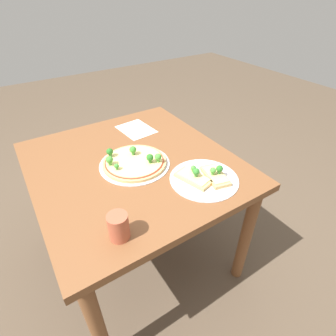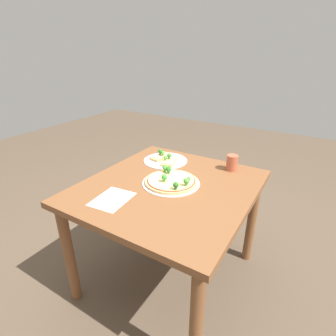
# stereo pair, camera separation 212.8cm
# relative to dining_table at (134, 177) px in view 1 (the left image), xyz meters

# --- Properties ---
(ground_plane) EXTENTS (8.00, 8.00, 0.00)m
(ground_plane) POSITION_rel_dining_table_xyz_m (0.00, 0.00, -0.60)
(ground_plane) COLOR brown
(dining_table) EXTENTS (1.00, 0.93, 0.70)m
(dining_table) POSITION_rel_dining_table_xyz_m (0.00, 0.00, 0.00)
(dining_table) COLOR brown
(dining_table) RESTS_ON ground_plane
(pizza_tray_whole) EXTENTS (0.33, 0.33, 0.07)m
(pizza_tray_whole) POSITION_rel_dining_table_xyz_m (-0.02, 0.00, 0.11)
(pizza_tray_whole) COLOR silver
(pizza_tray_whole) RESTS_ON dining_table
(pizza_tray_slice) EXTENTS (0.30, 0.30, 0.07)m
(pizza_tray_slice) POSITION_rel_dining_table_xyz_m (-0.29, -0.21, 0.11)
(pizza_tray_slice) COLOR silver
(pizza_tray_slice) RESTS_ON dining_table
(drinking_cup) EXTENTS (0.07, 0.07, 0.10)m
(drinking_cup) POSITION_rel_dining_table_xyz_m (-0.38, 0.24, 0.15)
(drinking_cup) COLOR #AD5138
(drinking_cup) RESTS_ON dining_table
(paper_menu) EXTENTS (0.23, 0.19, 0.00)m
(paper_menu) POSITION_rel_dining_table_xyz_m (0.29, -0.17, 0.10)
(paper_menu) COLOR white
(paper_menu) RESTS_ON dining_table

